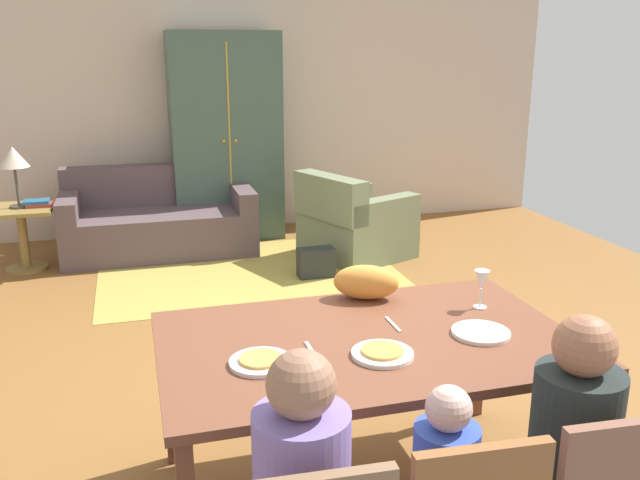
% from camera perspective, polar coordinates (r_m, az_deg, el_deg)
% --- Properties ---
extents(ground_plane, '(7.16, 6.21, 0.02)m').
position_cam_1_polar(ground_plane, '(4.75, -0.64, -8.31)').
color(ground_plane, brown).
extents(back_wall, '(7.16, 0.10, 2.70)m').
position_cam_1_polar(back_wall, '(7.45, -7.16, 11.33)').
color(back_wall, beige).
rests_on(back_wall, ground_plane).
extents(dining_table, '(1.75, 1.08, 0.76)m').
position_cam_1_polar(dining_table, '(2.92, 3.99, -9.44)').
color(dining_table, brown).
rests_on(dining_table, ground_plane).
extents(plate_near_man, '(0.25, 0.25, 0.02)m').
position_cam_1_polar(plate_near_man, '(2.67, -5.01, -10.26)').
color(plate_near_man, white).
rests_on(plate_near_man, dining_table).
extents(pizza_near_man, '(0.17, 0.17, 0.01)m').
position_cam_1_polar(pizza_near_man, '(2.67, -5.02, -9.97)').
color(pizza_near_man, gold).
rests_on(pizza_near_man, plate_near_man).
extents(plate_near_child, '(0.25, 0.25, 0.02)m').
position_cam_1_polar(plate_near_child, '(2.74, 5.30, -9.58)').
color(plate_near_child, white).
rests_on(plate_near_child, dining_table).
extents(pizza_near_child, '(0.17, 0.17, 0.01)m').
position_cam_1_polar(pizza_near_child, '(2.73, 5.31, -9.29)').
color(pizza_near_child, gold).
rests_on(pizza_near_child, plate_near_child).
extents(plate_near_woman, '(0.25, 0.25, 0.02)m').
position_cam_1_polar(plate_near_woman, '(3.00, 13.44, -7.63)').
color(plate_near_woman, silver).
rests_on(plate_near_woman, dining_table).
extents(wine_glass, '(0.07, 0.07, 0.19)m').
position_cam_1_polar(wine_glass, '(3.25, 13.51, -3.42)').
color(wine_glass, silver).
rests_on(wine_glass, dining_table).
extents(fork, '(0.02, 0.15, 0.01)m').
position_cam_1_polar(fork, '(2.78, -0.80, -9.24)').
color(fork, silver).
rests_on(fork, dining_table).
extents(knife, '(0.01, 0.17, 0.01)m').
position_cam_1_polar(knife, '(3.03, 6.20, -7.10)').
color(knife, silver).
rests_on(knife, dining_table).
extents(person_woman, '(0.30, 0.41, 1.11)m').
position_cam_1_polar(person_woman, '(2.66, 19.92, -17.75)').
color(person_woman, '#2E434A').
rests_on(person_woman, ground_plane).
extents(cat, '(0.36, 0.27, 0.17)m').
position_cam_1_polar(cat, '(3.30, 3.92, -3.57)').
color(cat, orange).
rests_on(cat, dining_table).
extents(area_rug, '(2.60, 1.80, 0.01)m').
position_cam_1_polar(area_rug, '(6.10, -6.11, -2.64)').
color(area_rug, '#A69140').
rests_on(area_rug, ground_plane).
extents(couch, '(1.80, 0.86, 0.82)m').
position_cam_1_polar(couch, '(6.77, -13.45, 1.53)').
color(couch, '#544346').
rests_on(couch, ground_plane).
extents(armchair, '(1.12, 1.11, 0.82)m').
position_cam_1_polar(armchair, '(6.42, 2.82, 1.33)').
color(armchair, '#6B7655').
rests_on(armchair, ground_plane).
extents(armoire, '(1.10, 0.59, 2.10)m').
position_cam_1_polar(armoire, '(7.07, -7.98, 8.60)').
color(armoire, '#405749').
rests_on(armoire, ground_plane).
extents(side_table, '(0.56, 0.56, 0.58)m').
position_cam_1_polar(side_table, '(6.57, -23.87, 0.82)').
color(side_table, olive).
rests_on(side_table, ground_plane).
extents(table_lamp, '(0.26, 0.26, 0.54)m').
position_cam_1_polar(table_lamp, '(6.45, -24.51, 6.23)').
color(table_lamp, '#403D34').
rests_on(table_lamp, side_table).
extents(book_lower, '(0.22, 0.16, 0.03)m').
position_cam_1_polar(book_lower, '(6.50, -22.65, 2.77)').
color(book_lower, maroon).
rests_on(book_lower, side_table).
extents(book_upper, '(0.22, 0.16, 0.03)m').
position_cam_1_polar(book_upper, '(6.51, -22.87, 3.01)').
color(book_upper, '#22567D').
rests_on(book_upper, book_lower).
extents(handbag, '(0.32, 0.16, 0.26)m').
position_cam_1_polar(handbag, '(5.89, -0.34, -1.92)').
color(handbag, '#242828').
rests_on(handbag, ground_plane).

